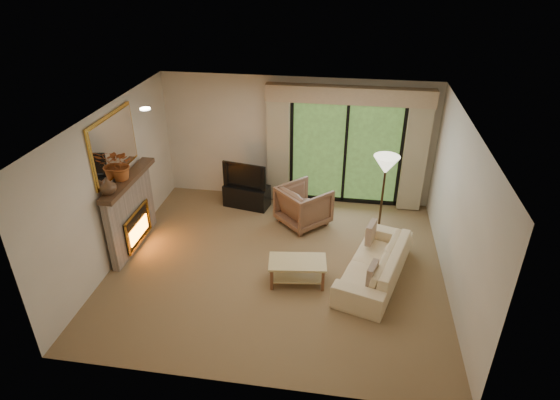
% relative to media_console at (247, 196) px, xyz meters
% --- Properties ---
extents(floor, '(5.50, 5.50, 0.00)m').
position_rel_media_console_xyz_m(floor, '(0.95, -1.95, -0.23)').
color(floor, olive).
rests_on(floor, ground).
extents(ceiling, '(5.50, 5.50, 0.00)m').
position_rel_media_console_xyz_m(ceiling, '(0.95, -1.95, 2.37)').
color(ceiling, silver).
rests_on(ceiling, ground).
extents(wall_back, '(5.00, 0.00, 5.00)m').
position_rel_media_console_xyz_m(wall_back, '(0.95, 0.55, 1.07)').
color(wall_back, beige).
rests_on(wall_back, ground).
extents(wall_front, '(5.00, 0.00, 5.00)m').
position_rel_media_console_xyz_m(wall_front, '(0.95, -4.45, 1.07)').
color(wall_front, beige).
rests_on(wall_front, ground).
extents(wall_left, '(0.00, 5.00, 5.00)m').
position_rel_media_console_xyz_m(wall_left, '(-1.80, -1.95, 1.07)').
color(wall_left, beige).
rests_on(wall_left, ground).
extents(wall_right, '(0.00, 5.00, 5.00)m').
position_rel_media_console_xyz_m(wall_right, '(3.70, -1.95, 1.07)').
color(wall_right, beige).
rests_on(wall_right, ground).
extents(fireplace, '(0.24, 1.70, 1.37)m').
position_rel_media_console_xyz_m(fireplace, '(-1.68, -1.75, 0.46)').
color(fireplace, gray).
rests_on(fireplace, floor).
extents(mirror, '(0.07, 1.45, 1.02)m').
position_rel_media_console_xyz_m(mirror, '(-1.76, -1.75, 1.72)').
color(mirror, gold).
rests_on(mirror, wall_left).
extents(sliding_door, '(2.26, 0.10, 2.16)m').
position_rel_media_console_xyz_m(sliding_door, '(1.95, 0.50, 0.87)').
color(sliding_door, black).
rests_on(sliding_door, floor).
extents(curtain_left, '(0.45, 0.18, 2.35)m').
position_rel_media_console_xyz_m(curtain_left, '(0.60, 0.39, 0.97)').
color(curtain_left, tan).
rests_on(curtain_left, floor).
extents(curtain_right, '(0.45, 0.18, 2.35)m').
position_rel_media_console_xyz_m(curtain_right, '(3.30, 0.39, 0.97)').
color(curtain_right, tan).
rests_on(curtain_right, floor).
extents(cornice, '(3.20, 0.24, 0.32)m').
position_rel_media_console_xyz_m(cornice, '(1.95, 0.41, 2.09)').
color(cornice, tan).
rests_on(cornice, wall_back).
extents(media_console, '(0.98, 0.58, 0.46)m').
position_rel_media_console_xyz_m(media_console, '(0.00, 0.00, 0.00)').
color(media_console, black).
rests_on(media_console, floor).
extents(tv, '(0.93, 0.30, 0.53)m').
position_rel_media_console_xyz_m(tv, '(0.00, 0.00, 0.50)').
color(tv, black).
rests_on(tv, media_console).
extents(armchair, '(1.20, 1.20, 0.78)m').
position_rel_media_console_xyz_m(armchair, '(1.24, -0.52, 0.16)').
color(armchair, brown).
rests_on(armchair, floor).
extents(sofa, '(1.34, 2.17, 0.59)m').
position_rel_media_console_xyz_m(sofa, '(2.56, -2.05, 0.07)').
color(sofa, beige).
rests_on(sofa, floor).
extents(pillow_near, '(0.19, 0.36, 0.35)m').
position_rel_media_console_xyz_m(pillow_near, '(2.49, -2.63, 0.27)').
color(pillow_near, brown).
rests_on(pillow_near, sofa).
extents(pillow_far, '(0.20, 0.38, 0.37)m').
position_rel_media_console_xyz_m(pillow_far, '(2.49, -1.46, 0.27)').
color(pillow_far, brown).
rests_on(pillow_far, sofa).
extents(coffee_table, '(0.96, 0.61, 0.41)m').
position_rel_media_console_xyz_m(coffee_table, '(1.34, -2.35, -0.03)').
color(coffee_table, tan).
rests_on(coffee_table, floor).
extents(floor_lamp, '(0.56, 0.56, 1.67)m').
position_rel_media_console_xyz_m(floor_lamp, '(2.66, -0.89, 0.61)').
color(floor_lamp, '#F5F0C9').
rests_on(floor_lamp, floor).
extents(vase, '(0.28, 0.28, 0.28)m').
position_rel_media_console_xyz_m(vase, '(-1.66, -2.34, 1.28)').
color(vase, '#49301F').
rests_on(vase, fireplace).
extents(branches, '(0.54, 0.49, 0.54)m').
position_rel_media_console_xyz_m(branches, '(-1.66, -1.83, 1.41)').
color(branches, '#9F4E20').
rests_on(branches, fireplace).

